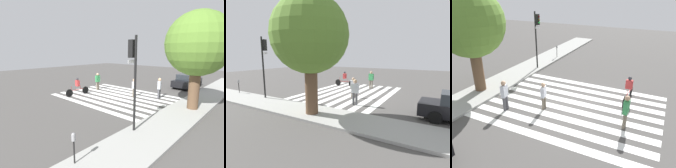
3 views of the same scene
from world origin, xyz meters
TOP-DOWN VIEW (x-y plane):
  - ground_plane at (0.00, 0.00)m, footprint 60.00×60.00m
  - sidewalk_curb at (0.00, 6.25)m, footprint 36.00×2.50m
  - crosswalk_stripes at (0.00, 0.00)m, footprint 7.19×10.00m
  - traffic_light at (4.70, 5.33)m, footprint 0.60×0.50m
  - parking_meter at (8.31, 5.43)m, footprint 0.15×0.15m
  - street_tree at (-0.82, 6.48)m, footprint 4.24×4.24m
  - pedestrian_adult_blue_shirt at (-0.85, -3.19)m, footprint 0.51×0.26m
  - pedestrian_adult_tall_backpack at (-2.06, 3.30)m, footprint 0.54×0.35m
  - pedestrian_child_with_backpack at (-1.00, 1.39)m, footprint 0.49×0.30m
  - cyclist_near_curb at (2.06, -2.79)m, footprint 2.47×0.41m

SIDE VIEW (x-z plane):
  - ground_plane at x=0.00m, z-range 0.00..0.00m
  - crosswalk_stripes at x=0.00m, z-range 0.00..0.01m
  - sidewalk_curb at x=0.00m, z-range 0.00..0.14m
  - cyclist_near_curb at x=2.06m, z-range 0.05..1.70m
  - pedestrian_child_with_backpack at x=-1.00m, z-range 0.11..1.76m
  - parking_meter at x=8.31m, z-range 0.32..1.63m
  - pedestrian_adult_blue_shirt at x=-0.85m, z-range 0.12..1.90m
  - pedestrian_adult_tall_backpack at x=-2.06m, z-range 0.12..1.92m
  - traffic_light at x=4.70m, z-range 0.96..5.78m
  - street_tree at x=-0.82m, z-range 1.16..7.82m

